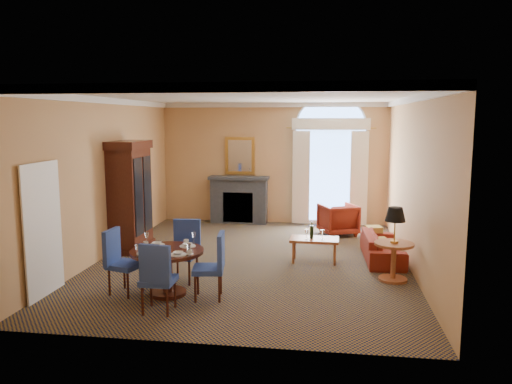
# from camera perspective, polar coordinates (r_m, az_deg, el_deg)

# --- Properties ---
(ground) EXTENTS (7.50, 7.50, 0.00)m
(ground) POSITION_cam_1_polar(r_m,az_deg,el_deg) (9.97, -0.41, -7.83)
(ground) COLOR #111737
(ground) RESTS_ON ground
(room_envelope) EXTENTS (6.04, 7.52, 3.45)m
(room_envelope) POSITION_cam_1_polar(r_m,az_deg,el_deg) (10.25, -0.01, 6.85)
(room_envelope) COLOR tan
(room_envelope) RESTS_ON ground
(armoire) EXTENTS (0.67, 1.18, 2.32)m
(armoire) POSITION_cam_1_polar(r_m,az_deg,el_deg) (10.94, -14.24, -0.63)
(armoire) COLOR black
(armoire) RESTS_ON ground
(dining_table) EXTENTS (1.16, 1.16, 0.93)m
(dining_table) POSITION_cam_1_polar(r_m,az_deg,el_deg) (8.09, -10.10, -7.80)
(dining_table) COLOR black
(dining_table) RESTS_ON ground
(dining_chair_north) EXTENTS (0.51, 0.52, 1.05)m
(dining_chair_north) POSITION_cam_1_polar(r_m,az_deg,el_deg) (8.77, -8.12, -6.14)
(dining_chair_north) COLOR navy
(dining_chair_north) RESTS_ON ground
(dining_chair_south) EXTENTS (0.50, 0.51, 1.05)m
(dining_chair_south) POSITION_cam_1_polar(r_m,az_deg,el_deg) (7.31, -11.26, -9.16)
(dining_chair_south) COLOR navy
(dining_chair_south) RESTS_ON ground
(dining_chair_east) EXTENTS (0.54, 0.53, 1.05)m
(dining_chair_east) POSITION_cam_1_polar(r_m,az_deg,el_deg) (7.79, -4.79, -7.93)
(dining_chair_east) COLOR navy
(dining_chair_east) RESTS_ON ground
(dining_chair_west) EXTENTS (0.58, 0.58, 1.05)m
(dining_chair_west) POSITION_cam_1_polar(r_m,az_deg,el_deg) (8.30, -15.40, -7.19)
(dining_chair_west) COLOR navy
(dining_chair_west) RESTS_ON ground
(sofa) EXTENTS (0.76, 1.80, 0.52)m
(sofa) POSITION_cam_1_polar(r_m,az_deg,el_deg) (10.28, 14.24, -6.10)
(sofa) COLOR maroon
(sofa) RESTS_ON ground
(armchair) EXTENTS (1.06, 1.07, 0.75)m
(armchair) POSITION_cam_1_polar(r_m,az_deg,el_deg) (12.22, 9.36, -3.10)
(armchair) COLOR maroon
(armchair) RESTS_ON ground
(coffee_table) EXTENTS (0.95, 0.55, 0.81)m
(coffee_table) POSITION_cam_1_polar(r_m,az_deg,el_deg) (9.83, 6.67, -5.48)
(coffee_table) COLOR #AB5B33
(coffee_table) RESTS_ON ground
(side_table) EXTENTS (0.67, 0.67, 1.27)m
(side_table) POSITION_cam_1_polar(r_m,az_deg,el_deg) (8.91, 15.54, -4.91)
(side_table) COLOR #AB5B33
(side_table) RESTS_ON ground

